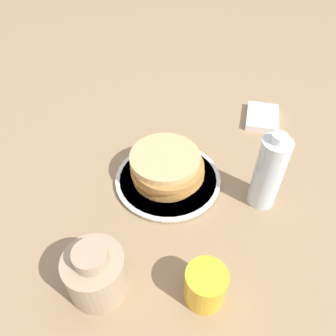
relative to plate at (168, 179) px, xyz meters
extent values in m
plane|color=#9E7F5B|center=(-0.02, -0.02, -0.01)|extent=(4.00, 4.00, 0.00)
cylinder|color=silver|center=(0.00, 0.00, 0.00)|extent=(0.25, 0.25, 0.01)
cylinder|color=silver|center=(0.00, 0.00, 0.00)|extent=(0.27, 0.27, 0.01)
cylinder|color=#C98C45|center=(0.00, 0.00, 0.01)|extent=(0.17, 0.17, 0.01)
cylinder|color=#CB8F42|center=(0.00, -0.01, 0.03)|extent=(0.17, 0.17, 0.02)
cylinder|color=#BE833A|center=(0.00, 0.01, 0.04)|extent=(0.17, 0.17, 0.01)
cylinder|color=#AE793D|center=(-0.01, 0.00, 0.05)|extent=(0.17, 0.17, 0.01)
cylinder|color=tan|center=(0.00, 0.01, 0.07)|extent=(0.17, 0.17, 0.02)
cylinder|color=yellow|center=(-0.29, -0.09, 0.03)|extent=(0.08, 0.08, 0.08)
cylinder|color=tan|center=(-0.29, 0.11, 0.04)|extent=(0.11, 0.11, 0.10)
cylinder|color=tan|center=(-0.29, 0.11, 0.11)|extent=(0.06, 0.06, 0.03)
cylinder|color=silver|center=(-0.04, -0.23, 0.09)|extent=(0.07, 0.07, 0.19)
cylinder|color=white|center=(-0.04, -0.23, 0.19)|extent=(0.03, 0.03, 0.02)
cube|color=white|center=(0.28, -0.27, 0.00)|extent=(0.14, 0.11, 0.02)
camera|label=1|loc=(-0.56, -0.04, 0.62)|focal=35.00mm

